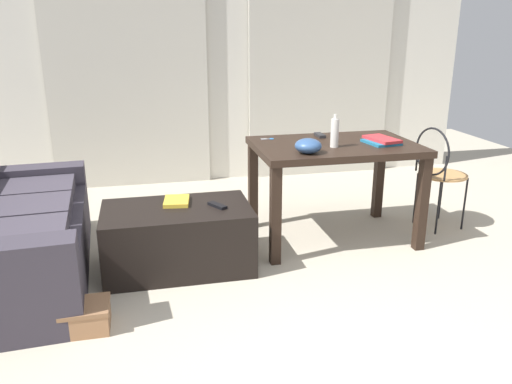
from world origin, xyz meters
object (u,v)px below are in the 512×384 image
(couch, at_px, (6,238))
(craft_table, at_px, (335,158))
(scissors, at_px, (269,139))
(tv_remote_primary, at_px, (217,205))
(shoebox, at_px, (77,317))
(wire_chair, at_px, (437,166))
(book_stack, at_px, (382,141))
(tv_remote_on_table, at_px, (320,135))
(coffee_table, at_px, (178,238))
(bottle_near, at_px, (335,133))
(bowl, at_px, (308,146))
(magazine, at_px, (177,201))

(couch, xyz_separation_m, craft_table, (2.29, 0.19, 0.36))
(scissors, bearing_deg, tv_remote_primary, -131.54)
(craft_table, xyz_separation_m, shoebox, (-1.81, -0.91, -0.57))
(tv_remote_primary, bearing_deg, shoebox, -175.23)
(couch, height_order, wire_chair, wire_chair)
(book_stack, relative_size, shoebox, 0.87)
(wire_chair, distance_m, shoebox, 2.88)
(tv_remote_on_table, height_order, shoebox, tv_remote_on_table)
(book_stack, xyz_separation_m, tv_remote_on_table, (-0.36, 0.33, -0.01))
(couch, distance_m, coffee_table, 1.09)
(couch, relative_size, bottle_near, 7.49)
(couch, xyz_separation_m, tv_remote_primary, (1.35, -0.11, 0.15))
(bowl, distance_m, shoebox, 1.80)
(scissors, bearing_deg, bowl, -73.50)
(coffee_table, bearing_deg, couch, 176.16)
(tv_remote_primary, bearing_deg, book_stack, -19.82)
(tv_remote_on_table, xyz_separation_m, tv_remote_primary, (-0.91, -0.56, -0.32))
(bowl, xyz_separation_m, tv_remote_primary, (-0.64, -0.05, -0.36))
(scissors, height_order, magazine, scissors)
(magazine, relative_size, shoebox, 0.63)
(wire_chair, xyz_separation_m, shoebox, (-2.69, -0.93, -0.44))
(book_stack, bearing_deg, craft_table, 168.41)
(bottle_near, bearing_deg, shoebox, -155.57)
(craft_table, distance_m, bowl, 0.42)
(tv_remote_primary, xyz_separation_m, shoebox, (-0.87, -0.61, -0.37))
(book_stack, xyz_separation_m, shoebox, (-2.14, -0.84, -0.70))
(wire_chair, height_order, tv_remote_on_table, wire_chair)
(scissors, distance_m, tv_remote_primary, 0.81)
(magazine, bearing_deg, bottle_near, 10.51)
(book_stack, bearing_deg, coffee_table, -172.84)
(magazine, bearing_deg, book_stack, 11.52)
(scissors, bearing_deg, book_stack, -22.58)
(coffee_table, height_order, tv_remote_on_table, tv_remote_on_table)
(magazine, height_order, shoebox, magazine)
(couch, xyz_separation_m, bowl, (1.99, -0.06, 0.52))
(couch, relative_size, book_stack, 5.75)
(couch, bearing_deg, wire_chair, 3.74)
(book_stack, height_order, scissors, book_stack)
(tv_remote_on_table, bearing_deg, craft_table, -82.84)
(bottle_near, height_order, tv_remote_on_table, bottle_near)
(couch, distance_m, bottle_near, 2.31)
(couch, relative_size, shoebox, 5.01)
(book_stack, bearing_deg, bowl, -164.21)
(wire_chair, bearing_deg, shoebox, -160.98)
(scissors, relative_size, magazine, 0.46)
(craft_table, bearing_deg, bottle_near, -115.99)
(wire_chair, distance_m, tv_remote_on_table, 0.97)
(bowl, xyz_separation_m, tv_remote_on_table, (0.27, 0.51, -0.04))
(couch, xyz_separation_m, scissors, (1.84, 0.45, 0.47))
(tv_remote_primary, bearing_deg, craft_table, -12.37)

